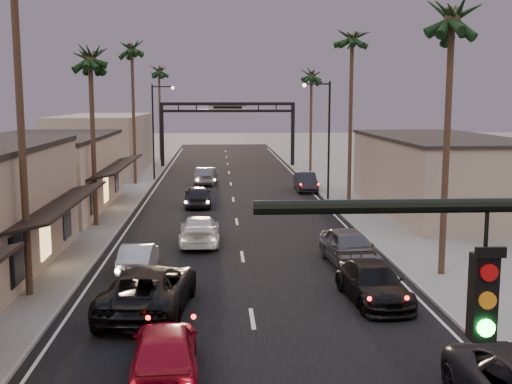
{
  "coord_description": "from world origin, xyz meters",
  "views": [
    {
      "loc": [
        -1.18,
        -2.82,
        7.78
      ],
      "look_at": [
        0.97,
        32.95,
        2.5
      ],
      "focal_mm": 45.0,
      "sensor_mm": 36.0,
      "label": 1
    }
  ],
  "objects": [
    {
      "name": "ground",
      "position": [
        0.0,
        40.0,
        0.0
      ],
      "size": [
        200.0,
        200.0,
        0.0
      ],
      "primitive_type": "plane",
      "color": "slate",
      "rests_on": "ground"
    },
    {
      "name": "road",
      "position": [
        0.0,
        45.0,
        0.0
      ],
      "size": [
        14.0,
        120.0,
        0.02
      ],
      "primitive_type": "cube",
      "color": "black",
      "rests_on": "ground"
    },
    {
      "name": "sidewalk_left",
      "position": [
        -9.5,
        52.0,
        0.06
      ],
      "size": [
        5.0,
        92.0,
        0.12
      ],
      "primitive_type": "cube",
      "color": "slate",
      "rests_on": "ground"
    },
    {
      "name": "sidewalk_right",
      "position": [
        9.5,
        52.0,
        0.06
      ],
      "size": [
        5.0,
        92.0,
        0.12
      ],
      "primitive_type": "cube",
      "color": "slate",
      "rests_on": "ground"
    },
    {
      "name": "storefront_far",
      "position": [
        -13.0,
        42.0,
        2.5
      ],
      "size": [
        8.0,
        16.0,
        5.0
      ],
      "primitive_type": "cube",
      "color": "tan",
      "rests_on": "ground"
    },
    {
      "name": "storefront_dist",
      "position": [
        -13.0,
        65.0,
        3.0
      ],
      "size": [
        8.0,
        20.0,
        6.0
      ],
      "primitive_type": "cube",
      "color": "gray",
      "rests_on": "ground"
    },
    {
      "name": "building_right",
      "position": [
        14.0,
        40.0,
        2.5
      ],
      "size": [
        8.0,
        18.0,
        5.0
      ],
      "primitive_type": "cube",
      "color": "gray",
      "rests_on": "ground"
    },
    {
      "name": "arch",
      "position": [
        0.0,
        70.0,
        5.53
      ],
      "size": [
        15.2,
        0.4,
        7.27
      ],
      "color": "black",
      "rests_on": "ground"
    },
    {
      "name": "streetlight_right",
      "position": [
        6.92,
        45.0,
        5.33
      ],
      "size": [
        2.13,
        0.3,
        9.0
      ],
      "color": "black",
      "rests_on": "ground"
    },
    {
      "name": "streetlight_left",
      "position": [
        -6.92,
        58.0,
        5.33
      ],
      "size": [
        2.13,
        0.3,
        9.0
      ],
      "color": "black",
      "rests_on": "ground"
    },
    {
      "name": "palm_lc",
      "position": [
        -8.6,
        36.0,
        10.47
      ],
      "size": [
        3.2,
        3.2,
        12.2
      ],
      "color": "#38281C",
      "rests_on": "ground"
    },
    {
      "name": "palm_ld",
      "position": [
        -8.6,
        55.0,
        12.42
      ],
      "size": [
        3.2,
        3.2,
        14.2
      ],
      "color": "#38281C",
      "rests_on": "ground"
    },
    {
      "name": "palm_ra",
      "position": [
        8.6,
        24.0,
        11.44
      ],
      "size": [
        3.2,
        3.2,
        13.2
      ],
      "color": "#38281C",
      "rests_on": "ground"
    },
    {
      "name": "palm_rb",
      "position": [
        8.6,
        44.0,
        12.42
      ],
      "size": [
        3.2,
        3.2,
        14.2
      ],
      "color": "#38281C",
      "rests_on": "ground"
    },
    {
      "name": "palm_rc",
      "position": [
        8.6,
        64.0,
        10.47
      ],
      "size": [
        3.2,
        3.2,
        12.2
      ],
      "color": "#38281C",
      "rests_on": "ground"
    },
    {
      "name": "palm_far",
      "position": [
        -8.3,
        78.0,
        11.44
      ],
      "size": [
        3.2,
        3.2,
        13.2
      ],
      "color": "#38281C",
      "rests_on": "ground"
    },
    {
      "name": "oncoming_red",
      "position": [
        -2.7,
        14.47,
        0.78
      ],
      "size": [
        2.1,
        4.69,
        1.56
      ],
      "primitive_type": "imported",
      "rotation": [
        0.0,
        0.0,
        3.2
      ],
      "color": "maroon",
      "rests_on": "ground"
    },
    {
      "name": "oncoming_pickup",
      "position": [
        -3.73,
        19.97,
        0.88
      ],
      "size": [
        3.49,
        6.56,
        1.75
      ],
      "primitive_type": "imported",
      "rotation": [
        0.0,
        0.0,
        3.05
      ],
      "color": "black",
      "rests_on": "ground"
    },
    {
      "name": "oncoming_silver",
      "position": [
        -4.77,
        25.47,
        0.67
      ],
      "size": [
        1.48,
        4.07,
        1.33
      ],
      "primitive_type": "imported",
      "rotation": [
        0.0,
        0.0,
        3.12
      ],
      "color": "#A3A3A8",
      "rests_on": "ground"
    },
    {
      "name": "oncoming_white",
      "position": [
        -2.18,
        30.97,
        0.75
      ],
      "size": [
        2.15,
        5.2,
        1.51
      ],
      "primitive_type": "imported",
      "rotation": [
        0.0,
        0.0,
        3.15
      ],
      "color": "silver",
      "rests_on": "ground"
    },
    {
      "name": "oncoming_dgrey",
      "position": [
        -2.62,
        42.89,
        0.78
      ],
      "size": [
        2.08,
        4.65,
        1.55
      ],
      "primitive_type": "imported",
      "rotation": [
        0.0,
        0.0,
        3.2
      ],
      "color": "black",
      "rests_on": "ground"
    },
    {
      "name": "oncoming_grey_far",
      "position": [
        -2.19,
        54.87,
        0.78
      ],
      "size": [
        2.19,
        4.87,
        1.55
      ],
      "primitive_type": "imported",
      "rotation": [
        0.0,
        0.0,
        3.02
      ],
      "color": "#4A4B4F",
      "rests_on": "ground"
    },
    {
      "name": "curbside_black",
      "position": [
        4.75,
        20.69,
        0.73
      ],
      "size": [
        2.45,
        5.16,
        1.45
      ],
      "primitive_type": "imported",
      "rotation": [
        0.0,
        0.0,
        0.09
      ],
      "color": "black",
      "rests_on": "ground"
    },
    {
      "name": "curbside_grey",
      "position": [
        4.95,
        26.19,
        0.84
      ],
      "size": [
        2.48,
        5.11,
        1.68
      ],
      "primitive_type": "imported",
      "rotation": [
        0.0,
        0.0,
        0.1
      ],
      "color": "#4A494E",
      "rests_on": "ground"
    },
    {
      "name": "curbside_far",
      "position": [
        6.2,
        50.24,
        0.77
      ],
      "size": [
        1.73,
        4.71,
        1.54
      ],
      "primitive_type": "imported",
      "rotation": [
        0.0,
        0.0,
        -0.02
      ],
      "color": "black",
      "rests_on": "ground"
    }
  ]
}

